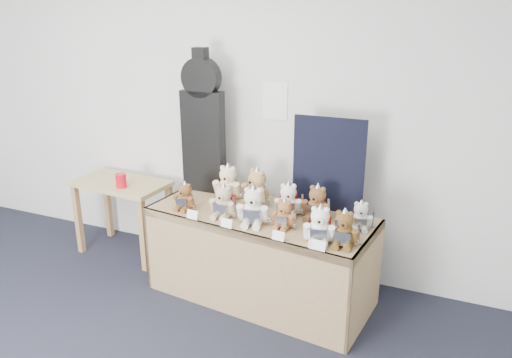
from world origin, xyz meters
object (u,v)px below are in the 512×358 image
at_px(teddy_front_centre, 253,207).
at_px(teddy_back_centre_left, 256,188).
at_px(teddy_front_far_right, 320,227).
at_px(teddy_back_end, 360,217).
at_px(red_cup, 121,181).
at_px(teddy_front_end, 344,230).
at_px(teddy_front_right, 284,215).
at_px(teddy_back_centre_right, 288,201).
at_px(teddy_front_left, 224,203).
at_px(teddy_front_far_left, 185,197).
at_px(teddy_back_right, 317,204).
at_px(teddy_back_left, 228,184).
at_px(side_table, 122,194).
at_px(display_table, 256,236).
at_px(guitar_case, 203,123).

distance_m(teddy_front_centre, teddy_back_centre_left, 0.37).
height_order(teddy_front_far_right, teddy_back_end, teddy_front_far_right).
xyz_separation_m(red_cup, teddy_front_end, (2.02, -0.34, 0.06)).
xyz_separation_m(teddy_front_right, teddy_back_centre_right, (-0.05, 0.21, 0.02)).
bearing_deg(teddy_front_centre, teddy_front_left, 159.96).
xyz_separation_m(teddy_front_far_left, teddy_front_end, (1.26, -0.13, 0.01)).
height_order(teddy_front_centre, teddy_front_end, teddy_front_centre).
height_order(teddy_front_end, teddy_back_centre_right, teddy_back_centre_right).
bearing_deg(teddy_back_right, teddy_back_centre_right, -169.23).
distance_m(teddy_back_left, teddy_back_end, 1.11).
relative_size(side_table, teddy_front_far_right, 3.00).
relative_size(teddy_back_left, teddy_back_centre_right, 1.12).
relative_size(side_table, teddy_back_left, 2.73).
bearing_deg(teddy_front_left, teddy_front_end, -6.23).
relative_size(teddy_front_left, teddy_front_far_right, 0.97).
height_order(display_table, teddy_back_centre_right, teddy_back_centre_right).
bearing_deg(red_cup, teddy_back_centre_right, -0.78).
distance_m(red_cup, teddy_front_left, 1.12).
bearing_deg(side_table, teddy_front_far_right, -9.65).
height_order(side_table, teddy_back_end, teddy_back_end).
relative_size(teddy_back_centre_right, teddy_back_right, 0.97).
bearing_deg(display_table, guitar_case, 156.80).
distance_m(display_table, teddy_front_centre, 0.30).
relative_size(teddy_front_left, teddy_back_end, 1.21).
relative_size(guitar_case, red_cup, 9.61).
relative_size(display_table, side_table, 2.03).
height_order(teddy_front_right, teddy_back_left, teddy_back_left).
bearing_deg(teddy_back_end, red_cup, 164.67).
height_order(teddy_front_far_right, teddy_back_centre_left, teddy_back_centre_left).
xyz_separation_m(teddy_front_right, teddy_back_left, (-0.60, 0.34, 0.03)).
bearing_deg(display_table, teddy_front_far_right, -15.53).
xyz_separation_m(display_table, teddy_back_right, (0.42, 0.14, 0.27)).
distance_m(teddy_front_right, teddy_back_left, 0.69).
relative_size(teddy_front_far_right, teddy_back_right, 0.99).
xyz_separation_m(teddy_front_centre, teddy_front_right, (0.22, 0.03, -0.03)).
relative_size(side_table, red_cup, 7.11).
xyz_separation_m(teddy_front_end, teddy_back_right, (-0.28, 0.34, 0.01)).
relative_size(side_table, teddy_back_centre_right, 3.06).
relative_size(teddy_back_right, teddy_back_end, 1.27).
height_order(teddy_front_far_left, teddy_front_centre, teddy_front_centre).
height_order(teddy_front_left, teddy_front_far_right, teddy_front_far_right).
xyz_separation_m(teddy_front_left, teddy_back_left, (-0.13, 0.33, 0.02)).
distance_m(teddy_front_centre, teddy_back_right, 0.47).
bearing_deg(guitar_case, teddy_front_right, -26.69).
height_order(teddy_front_left, teddy_front_right, teddy_front_left).
bearing_deg(display_table, teddy_front_centre, -70.42).
bearing_deg(side_table, teddy_back_centre_right, -0.70).
xyz_separation_m(teddy_front_centre, teddy_back_centre_right, (0.18, 0.24, -0.01)).
distance_m(display_table, teddy_front_far_left, 0.61).
bearing_deg(teddy_front_far_left, teddy_front_centre, -0.95).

